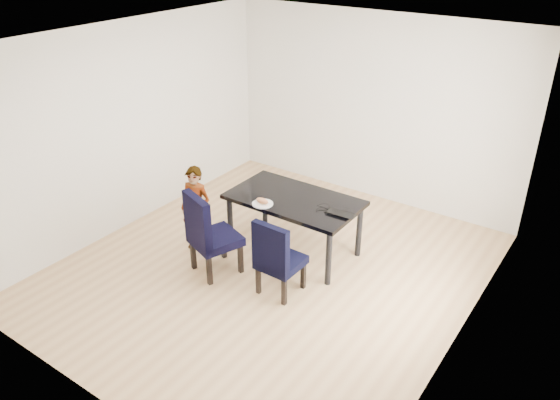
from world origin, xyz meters
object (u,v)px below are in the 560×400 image
Objects in this scene: child at (196,209)px; laptop at (343,212)px; dining_table at (294,225)px; chair_left at (215,232)px; chair_right at (281,256)px; plate at (263,204)px.

laptop is at bearing 10.46° from child.
child reaches higher than dining_table.
dining_table is at bearing 21.92° from child.
laptop is (1.71, 0.65, 0.20)m from child.
chair_left is 0.87m from chair_right.
chair_right is 0.77m from plate.
dining_table is at bearing 79.95° from chair_left.
chair_right is at bearing -65.91° from dining_table.
laptop is (0.90, 0.35, 0.01)m from plate.
laptop is (0.33, 0.78, 0.30)m from chair_right.
chair_left is (-0.51, -0.89, 0.15)m from dining_table.
laptop is (0.68, 0.00, 0.39)m from dining_table.
chair_right reaches higher than laptop.
chair_left is 0.65m from plate.
chair_right is 0.90m from laptop.
plate is (-0.22, -0.35, 0.38)m from dining_table.
chair_left is at bearing -171.87° from chair_right.
chair_left is at bearing -35.08° from child.
laptop is at bearing 0.14° from dining_table.
laptop reaches higher than plate.
dining_table is 0.86m from chair_right.
chair_right is 2.72× the size of laptop.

